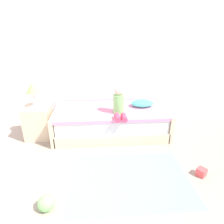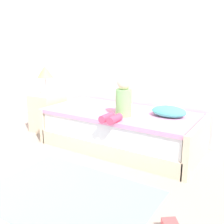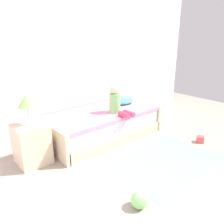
{
  "view_description": "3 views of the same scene",
  "coord_description": "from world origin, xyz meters",
  "px_view_note": "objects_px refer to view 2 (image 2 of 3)",
  "views": [
    {
      "loc": [
        0.39,
        -1.28,
        1.85
      ],
      "look_at": [
        0.62,
        1.75,
        0.55
      ],
      "focal_mm": 30.49,
      "sensor_mm": 36.0,
      "label": 1
    },
    {
      "loc": [
        2.28,
        -0.92,
        1.39
      ],
      "look_at": [
        0.62,
        1.75,
        0.55
      ],
      "focal_mm": 41.6,
      "sensor_mm": 36.0,
      "label": 2
    },
    {
      "loc": [
        -1.74,
        -1.02,
        1.78
      ],
      "look_at": [
        0.62,
        1.75,
        0.55
      ],
      "focal_mm": 35.94,
      "sensor_mm": 36.0,
      "label": 3
    }
  ],
  "objects_px": {
    "bed": "(122,129)",
    "pillow": "(169,111)",
    "table_lamp": "(45,73)",
    "child_figure": "(122,101)",
    "nightstand": "(48,113)"
  },
  "relations": [
    {
      "from": "bed",
      "to": "child_figure",
      "type": "bearing_deg",
      "value": -61.32
    },
    {
      "from": "bed",
      "to": "pillow",
      "type": "bearing_deg",
      "value": 9.22
    },
    {
      "from": "nightstand",
      "to": "table_lamp",
      "type": "distance_m",
      "value": 0.64
    },
    {
      "from": "table_lamp",
      "to": "pillow",
      "type": "xyz_separation_m",
      "value": [
        1.97,
        0.14,
        -0.37
      ]
    },
    {
      "from": "child_figure",
      "to": "pillow",
      "type": "bearing_deg",
      "value": 33.79
    },
    {
      "from": "bed",
      "to": "table_lamp",
      "type": "relative_size",
      "value": 4.69
    },
    {
      "from": "table_lamp",
      "to": "child_figure",
      "type": "relative_size",
      "value": 0.88
    },
    {
      "from": "nightstand",
      "to": "pillow",
      "type": "distance_m",
      "value": 1.99
    },
    {
      "from": "table_lamp",
      "to": "nightstand",
      "type": "bearing_deg",
      "value": 0.0
    },
    {
      "from": "bed",
      "to": "nightstand",
      "type": "relative_size",
      "value": 3.52
    },
    {
      "from": "child_figure",
      "to": "table_lamp",
      "type": "bearing_deg",
      "value": 172.77
    },
    {
      "from": "bed",
      "to": "nightstand",
      "type": "distance_m",
      "value": 1.35
    },
    {
      "from": "nightstand",
      "to": "table_lamp",
      "type": "relative_size",
      "value": 1.33
    },
    {
      "from": "pillow",
      "to": "child_figure",
      "type": "bearing_deg",
      "value": -146.21
    },
    {
      "from": "bed",
      "to": "pillow",
      "type": "xyz_separation_m",
      "value": [
        0.62,
        0.1,
        0.32
      ]
    }
  ]
}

